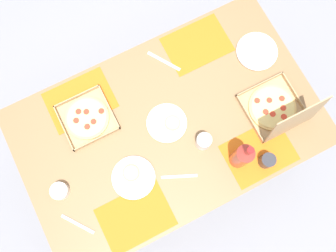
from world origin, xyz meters
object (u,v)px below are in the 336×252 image
Objects in this scene: pizza_box_center at (87,118)px; plate_near_right at (168,123)px; soda_bottle at (242,156)px; cup_spare at (267,161)px; condiment_bowl at (60,191)px; plate_far_right at (257,52)px; pizza_box_corner_right at (277,110)px; plate_far_left at (133,177)px; cup_clear_right at (204,141)px.

plate_near_right is at bearing 149.53° from pizza_box_center.
soda_bottle is 3.77× the size of cup_spare.
condiment_bowl is (0.90, -0.27, -0.11)m from soda_bottle.
condiment_bowl reaches higher than plate_far_right.
pizza_box_corner_right is at bearing 154.78° from pizza_box_center.
plate_near_right is at bearing 12.42° from plate_far_right.
plate_far_left is at bearing 31.29° from plate_near_right.
cup_spare is at bearing 148.51° from soda_bottle.
cup_spare reaches higher than plate_far_left.
plate_near_right is (0.64, 0.14, 0.00)m from plate_far_right.
plate_far_left is at bearing -0.70° from cup_clear_right.
pizza_box_corner_right is 3.26× the size of cup_clear_right.
plate_near_right is at bearing -173.85° from condiment_bowl.
soda_bottle is (0.31, 0.13, 0.08)m from pizza_box_corner_right.
cup_clear_right is (0.52, 0.32, 0.04)m from plate_far_right.
pizza_box_corner_right reaches higher than cup_spare.
pizza_box_corner_right is 0.43m from cup_clear_right.
pizza_box_center is 0.84× the size of soda_bottle.
pizza_box_center is 2.98× the size of condiment_bowl.
condiment_bowl is (0.78, -0.11, -0.03)m from cup_clear_right.
soda_bottle is at bearing 126.97° from cup_clear_right.
pizza_box_center is at bearing -42.65° from soda_bottle.
cup_clear_right reaches higher than plate_far_right.
pizza_box_corner_right is 1.51× the size of plate_near_right.
plate_far_right is at bearing -161.11° from plate_far_left.
soda_bottle reaches higher than pizza_box_center.
soda_bottle is (-0.62, 0.57, 0.12)m from pizza_box_center.
pizza_box_center is 1.17× the size of plate_far_right.
plate_far_left is at bearing -2.39° from pizza_box_corner_right.
plate_far_left is 1.05× the size of plate_near_right.
pizza_box_corner_right reaches higher than pizza_box_center.
cup_spare is at bearing 135.95° from cup_clear_right.
cup_clear_right is 0.79m from condiment_bowl.
plate_far_right is at bearing -170.74° from condiment_bowl.
plate_far_left is at bearing 163.78° from condiment_bowl.
pizza_box_corner_right is 1.45× the size of plate_far_left.
cup_clear_right is (0.43, -0.03, 0.00)m from pizza_box_corner_right.
pizza_box_center is at bearing -25.22° from pizza_box_corner_right.
condiment_bowl is at bearing -6.71° from pizza_box_corner_right.
plate_near_right is 0.22m from cup_clear_right.
plate_near_right is at bearing -148.71° from plate_far_left.
plate_near_right is 2.15× the size of cup_clear_right.
cup_clear_right is at bearing 122.45° from plate_near_right.
pizza_box_center is 1.02m from pizza_box_corner_right.
plate_far_left is at bearing 101.89° from pizza_box_center.
soda_bottle reaches higher than plate_far_left.
pizza_box_corner_right reaches higher than cup_clear_right.
cup_spare is (-0.74, 0.64, 0.03)m from pizza_box_center.
plate_far_right is 1.02× the size of plate_far_left.
condiment_bowl is (0.28, 0.29, 0.01)m from pizza_box_center.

